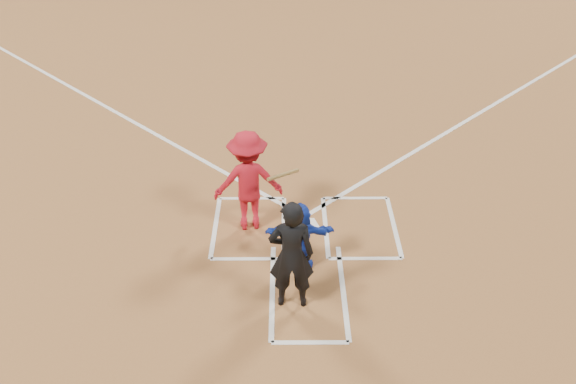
{
  "coord_description": "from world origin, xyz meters",
  "views": [
    {
      "loc": [
        -0.35,
        -9.25,
        6.68
      ],
      "look_at": [
        -0.3,
        -0.4,
        1.0
      ],
      "focal_mm": 40.0,
      "sensor_mm": 36.0,
      "label": 1
    }
  ],
  "objects_px": {
    "catcher": "(300,237)",
    "home_plate": "(305,226)",
    "batter_at_plate": "(248,181)",
    "umpire": "(291,255)"
  },
  "relations": [
    {
      "from": "catcher",
      "to": "home_plate",
      "type": "bearing_deg",
      "value": -98.26
    },
    {
      "from": "catcher",
      "to": "batter_at_plate",
      "type": "distance_m",
      "value": 1.48
    },
    {
      "from": "home_plate",
      "to": "umpire",
      "type": "distance_m",
      "value": 2.18
    },
    {
      "from": "home_plate",
      "to": "catcher",
      "type": "xyz_separation_m",
      "value": [
        -0.11,
        -1.1,
        0.59
      ]
    },
    {
      "from": "catcher",
      "to": "umpire",
      "type": "bearing_deg",
      "value": 77.77
    },
    {
      "from": "catcher",
      "to": "batter_at_plate",
      "type": "bearing_deg",
      "value": -55.64
    },
    {
      "from": "umpire",
      "to": "home_plate",
      "type": "bearing_deg",
      "value": -97.76
    },
    {
      "from": "umpire",
      "to": "batter_at_plate",
      "type": "distance_m",
      "value": 2.14
    },
    {
      "from": "catcher",
      "to": "batter_at_plate",
      "type": "height_order",
      "value": "batter_at_plate"
    },
    {
      "from": "umpire",
      "to": "batter_at_plate",
      "type": "xyz_separation_m",
      "value": [
        -0.71,
        2.02,
        0.01
      ]
    }
  ]
}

